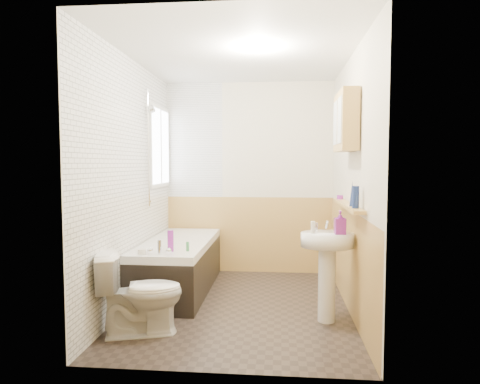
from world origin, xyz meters
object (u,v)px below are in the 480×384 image
object	(u,v)px
pine_shelf	(348,205)
sink	(327,258)
medicine_cabinet	(346,122)
bathtub	(179,264)
toilet	(141,293)

from	to	relation	value
pine_shelf	sink	bearing A→B (deg)	-141.71
sink	medicine_cabinet	bearing A→B (deg)	50.14
medicine_cabinet	bathtub	bearing A→B (deg)	159.85
toilet	sink	size ratio (longest dim) A/B	0.77
bathtub	sink	distance (m)	1.79
pine_shelf	bathtub	bearing A→B (deg)	159.58
sink	medicine_cabinet	xyz separation A→B (m)	(0.17, 0.18, 1.25)
toilet	medicine_cabinet	distance (m)	2.39
bathtub	sink	size ratio (longest dim) A/B	1.89
bathtub	sink	xyz separation A→B (m)	(1.57, -0.82, 0.28)
bathtub	toilet	size ratio (longest dim) A/B	2.46
bathtub	pine_shelf	bearing A→B (deg)	-20.42
pine_shelf	medicine_cabinet	world-z (taller)	medicine_cabinet
bathtub	medicine_cabinet	bearing A→B (deg)	-20.15
medicine_cabinet	pine_shelf	bearing A→B (deg)	-35.26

